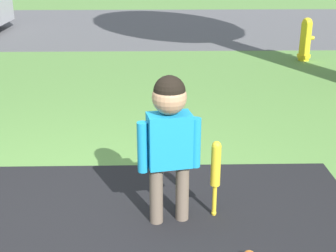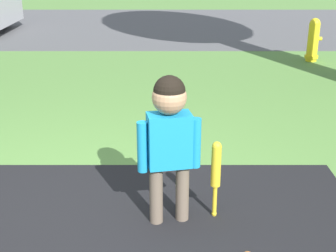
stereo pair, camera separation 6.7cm
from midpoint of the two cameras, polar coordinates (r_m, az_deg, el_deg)
ground_plane at (r=3.43m, az=-12.92°, el=-12.05°), size 60.00×60.00×0.00m
street_strip at (r=11.81m, az=-3.85°, el=12.15°), size 40.00×6.00×0.01m
child at (r=3.12m, az=0.64°, el=-0.55°), size 0.43×0.23×1.08m
baseball_bat at (r=3.32m, az=6.30°, el=-5.22°), size 0.07×0.07×0.59m
fire_hydrant at (r=8.37m, az=17.35°, el=9.95°), size 0.26×0.23×0.72m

